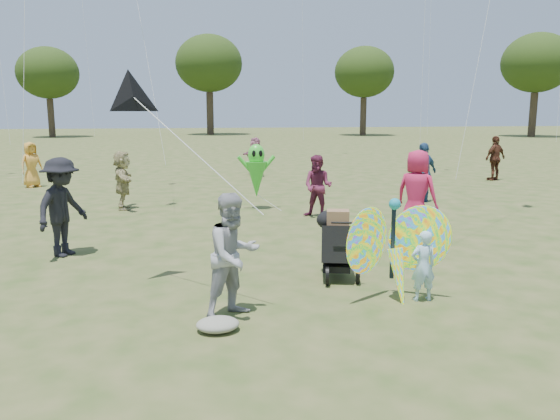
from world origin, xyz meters
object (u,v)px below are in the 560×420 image
(crowd_b, at_px, (62,207))
(crowd_d, at_px, (123,180))
(crowd_j, at_px, (255,157))
(butterfly_kite, at_px, (395,251))
(jogging_stroller, at_px, (336,239))
(alien_kite, at_px, (256,173))
(crowd_g, at_px, (31,165))
(child_girl, at_px, (423,266))
(crowd_c, at_px, (424,173))
(crowd_e, at_px, (318,186))
(crowd_h, at_px, (495,158))
(crowd_a, at_px, (417,193))
(adult_man, at_px, (234,255))

(crowd_b, xyz_separation_m, crowd_d, (0.61, 4.74, -0.11))
(crowd_j, bearing_deg, butterfly_kite, -19.79)
(jogging_stroller, relative_size, alien_kite, 0.64)
(crowd_g, relative_size, butterfly_kite, 0.89)
(child_girl, height_order, butterfly_kite, butterfly_kite)
(crowd_c, distance_m, crowd_e, 3.91)
(crowd_b, distance_m, jogging_stroller, 4.96)
(child_girl, height_order, jogging_stroller, jogging_stroller)
(crowd_g, distance_m, jogging_stroller, 13.99)
(crowd_e, bearing_deg, crowd_j, 127.10)
(butterfly_kite, height_order, alien_kite, alien_kite)
(alien_kite, bearing_deg, crowd_c, 2.74)
(crowd_e, height_order, crowd_h, crowd_h)
(crowd_e, bearing_deg, crowd_c, 60.17)
(alien_kite, bearing_deg, crowd_e, -46.76)
(crowd_j, bearing_deg, jogging_stroller, -21.91)
(child_girl, distance_m, crowd_j, 15.17)
(child_girl, xyz_separation_m, crowd_d, (-4.72, 8.17, 0.28))
(crowd_a, bearing_deg, child_girl, 114.66)
(crowd_j, height_order, jogging_stroller, crowd_j)
(crowd_h, relative_size, jogging_stroller, 1.50)
(crowd_g, height_order, butterfly_kite, crowd_g)
(child_girl, height_order, crowd_e, crowd_e)
(crowd_a, distance_m, crowd_d, 7.70)
(crowd_e, relative_size, crowd_j, 0.99)
(jogging_stroller, bearing_deg, crowd_g, 136.92)
(crowd_j, xyz_separation_m, butterfly_kite, (-0.20, -15.07, -0.08))
(crowd_a, xyz_separation_m, butterfly_kite, (-1.99, -3.69, -0.21))
(adult_man, bearing_deg, alien_kite, 48.33)
(jogging_stroller, bearing_deg, adult_man, -126.65)
(crowd_c, xyz_separation_m, alien_kite, (-4.87, -0.23, 0.11))
(crowd_c, bearing_deg, crowd_j, -88.90)
(crowd_a, relative_size, crowd_h, 1.08)
(crowd_d, relative_size, crowd_j, 1.01)
(crowd_a, xyz_separation_m, crowd_g, (-9.82, 9.41, -0.13))
(adult_man, xyz_separation_m, crowd_a, (4.23, 3.87, 0.11))
(child_girl, distance_m, adult_man, 2.63)
(child_girl, xyz_separation_m, alien_kite, (-1.22, 7.53, 0.47))
(crowd_a, relative_size, crowd_c, 1.06)
(child_girl, distance_m, crowd_c, 8.58)
(adult_man, bearing_deg, crowd_a, 11.18)
(crowd_h, height_order, alien_kite, alien_kite)
(crowd_g, height_order, jogging_stroller, crowd_g)
(crowd_b, distance_m, alien_kite, 5.80)
(butterfly_kite, bearing_deg, crowd_j, 89.23)
(crowd_b, height_order, jogging_stroller, crowd_b)
(crowd_e, bearing_deg, child_girl, -55.54)
(jogging_stroller, bearing_deg, crowd_e, 93.98)
(crowd_c, height_order, alien_kite, alien_kite)
(crowd_h, xyz_separation_m, alien_kite, (-9.73, -4.43, 0.13))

